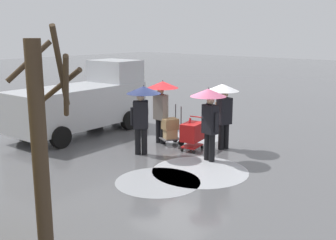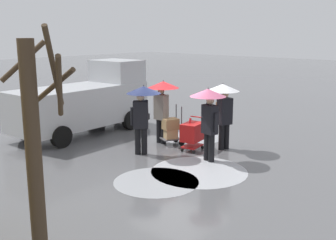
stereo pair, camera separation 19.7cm
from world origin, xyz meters
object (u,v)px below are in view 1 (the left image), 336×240
cargo_van_parked_right (84,101)px  pedestrian_black_side (162,97)px  shopping_cart_vendor (192,133)px  hand_dolly_boxes (170,129)px  pedestrian_white_side (223,101)px  bare_tree_near (42,152)px  pedestrian_far_side (209,107)px  pedestrian_pink_side (142,104)px

cargo_van_parked_right → pedestrian_black_side: size_ratio=2.53×
shopping_cart_vendor → pedestrian_black_side: size_ratio=0.49×
hand_dolly_boxes → pedestrian_white_side: size_ratio=0.61×
pedestrian_black_side → bare_tree_near: bearing=118.2°
shopping_cart_vendor → bare_tree_near: bearing=109.2°
pedestrian_black_side → bare_tree_near: (-3.62, 6.75, 0.38)m
shopping_cart_vendor → pedestrian_far_side: size_ratio=0.49×
hand_dolly_boxes → pedestrian_white_side: bearing=-156.5°
pedestrian_white_side → pedestrian_black_side: bearing=21.2°
hand_dolly_boxes → pedestrian_black_side: 1.09m
shopping_cart_vendor → hand_dolly_boxes: (0.93, -0.03, -0.03)m
cargo_van_parked_right → pedestrian_far_side: bearing=-177.5°
hand_dolly_boxes → pedestrian_white_side: 2.01m
shopping_cart_vendor → pedestrian_white_side: 1.39m
hand_dolly_boxes → pedestrian_black_side: (0.33, 0.06, 1.04)m
cargo_van_parked_right → pedestrian_white_side: (-5.10, -1.47, 0.39)m
pedestrian_black_side → pedestrian_white_side: (-1.91, -0.74, -0.01)m
pedestrian_pink_side → pedestrian_white_side: size_ratio=1.00×
cargo_van_parked_right → hand_dolly_boxes: cargo_van_parked_right is taller
pedestrian_pink_side → pedestrian_far_side: (-1.85, -0.83, 0.00)m
pedestrian_black_side → pedestrian_white_side: 2.05m
pedestrian_far_side → pedestrian_black_side: bearing=-12.3°
cargo_van_parked_right → pedestrian_far_side: 5.45m
cargo_van_parked_right → pedestrian_white_side: size_ratio=2.53×
pedestrian_pink_side → hand_dolly_boxes: bearing=-87.6°
pedestrian_white_side → pedestrian_far_side: (-0.33, 1.23, 0.01)m
shopping_cart_vendor → cargo_van_parked_right: bearing=9.7°
hand_dolly_boxes → pedestrian_black_side: size_ratio=0.61×
shopping_cart_vendor → pedestrian_far_side: (-0.98, 0.52, 1.02)m
bare_tree_near → hand_dolly_boxes: bearing=-64.2°
hand_dolly_boxes → pedestrian_far_side: (-1.91, 0.55, 1.04)m
cargo_van_parked_right → bare_tree_near: bare_tree_near is taller
hand_dolly_boxes → cargo_van_parked_right: bearing=12.5°
hand_dolly_boxes → pedestrian_far_side: 2.24m
pedestrian_pink_side → bare_tree_near: 6.34m
pedestrian_black_side → hand_dolly_boxes: bearing=-170.5°
pedestrian_far_side → bare_tree_near: bare_tree_near is taller
bare_tree_near → pedestrian_pink_side: bearing=-59.3°
pedestrian_far_side → shopping_cart_vendor: bearing=-27.9°
pedestrian_black_side → pedestrian_far_side: same height
shopping_cart_vendor → bare_tree_near: 7.32m
pedestrian_pink_side → bare_tree_near: bare_tree_near is taller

